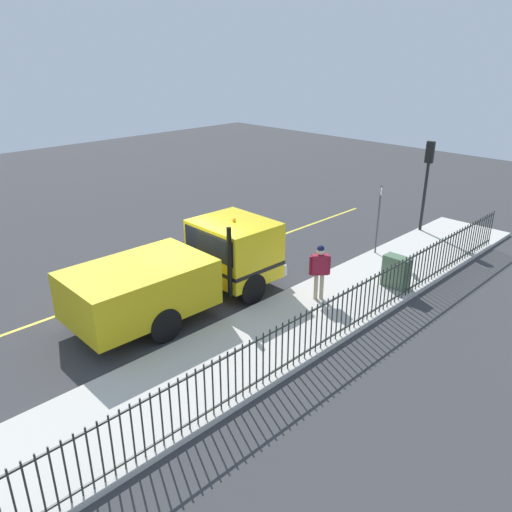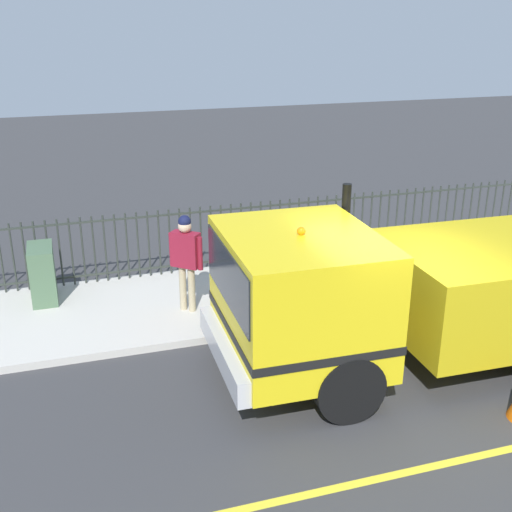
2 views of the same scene
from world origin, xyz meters
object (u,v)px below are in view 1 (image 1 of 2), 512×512
(worker_standing, at_px, (320,267))
(street_sign, at_px, (379,212))
(work_truck, at_px, (192,266))
(traffic_light_near, at_px, (428,168))
(utility_cabinet, at_px, (396,272))
(traffic_cone, at_px, (135,285))

(worker_standing, xyz_separation_m, street_sign, (-0.86, 4.48, 0.53))
(work_truck, distance_m, worker_standing, 3.80)
(traffic_light_near, relative_size, street_sign, 1.43)
(traffic_light_near, xyz_separation_m, utility_cabinet, (2.15, -5.61, -2.12))
(traffic_light_near, bearing_deg, work_truck, 73.23)
(traffic_light_near, bearing_deg, street_sign, 83.30)
(work_truck, bearing_deg, traffic_light_near, 82.65)
(traffic_light_near, xyz_separation_m, traffic_cone, (-3.43, -11.71, -2.40))
(work_truck, relative_size, traffic_cone, 9.25)
(utility_cabinet, height_order, traffic_cone, utility_cabinet)
(work_truck, bearing_deg, worker_standing, 48.34)
(worker_standing, distance_m, traffic_light_near, 8.23)
(work_truck, relative_size, traffic_light_near, 1.80)
(work_truck, height_order, utility_cabinet, work_truck)
(utility_cabinet, bearing_deg, worker_standing, -116.51)
(worker_standing, xyz_separation_m, traffic_light_near, (-0.95, 8.03, 1.56))
(traffic_cone, relative_size, street_sign, 0.28)
(traffic_cone, bearing_deg, utility_cabinet, 47.53)
(worker_standing, xyz_separation_m, utility_cabinet, (1.21, 2.42, -0.56))
(work_truck, xyz_separation_m, worker_standing, (2.59, 2.78, -0.07))
(utility_cabinet, distance_m, traffic_cone, 8.27)
(worker_standing, relative_size, utility_cabinet, 1.70)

